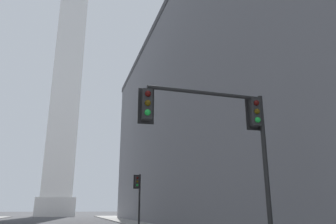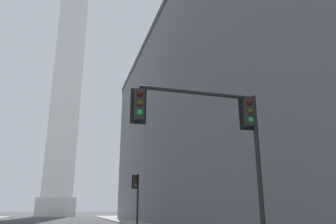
{
  "view_description": "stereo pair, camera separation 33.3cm",
  "coord_description": "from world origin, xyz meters",
  "views": [
    {
      "loc": [
        1.94,
        -0.92,
        1.81
      ],
      "look_at": [
        20.59,
        60.18,
        20.64
      ],
      "focal_mm": 35.0,
      "sensor_mm": 36.0,
      "label": 1
    },
    {
      "loc": [
        2.25,
        -1.02,
        1.81
      ],
      "look_at": [
        20.59,
        60.18,
        20.64
      ],
      "focal_mm": 35.0,
      "sensor_mm": 36.0,
      "label": 2
    }
  ],
  "objects": [
    {
      "name": "traffic_light_mid_right",
      "position": [
        8.59,
        30.69,
        3.29
      ],
      "size": [
        0.79,
        0.51,
        4.98
      ],
      "color": "black",
      "rests_on": "ground_plane"
    },
    {
      "name": "obelisk",
      "position": [
        0.0,
        83.28,
        33.73
      ],
      "size": [
        8.82,
        8.82,
        69.61
      ],
      "color": "silver",
      "rests_on": "ground_plane"
    },
    {
      "name": "building_right",
      "position": [
        21.22,
        34.77,
        13.26
      ],
      "size": [
        19.08,
        60.39,
        26.49
      ],
      "color": "slate",
      "rests_on": "ground_plane"
    },
    {
      "name": "traffic_light_near_right",
      "position": [
        7.4,
        9.79,
        4.64
      ],
      "size": [
        5.08,
        0.51,
        6.09
      ],
      "color": "black",
      "rests_on": "ground_plane"
    }
  ]
}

